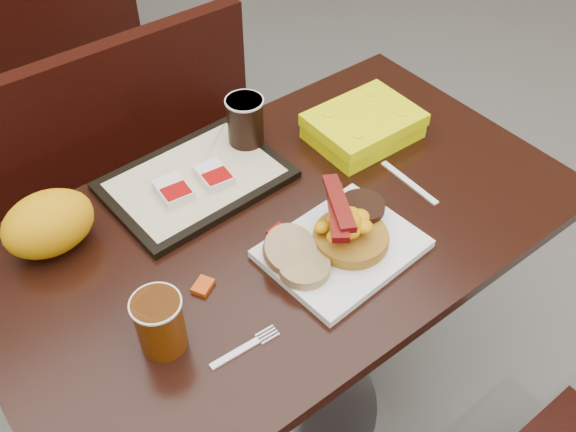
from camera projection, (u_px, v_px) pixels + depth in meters
floor at (285, 405)px, 1.82m from camera, size 6.00×7.00×0.01m
table_near at (284, 329)px, 1.56m from camera, size 1.20×0.70×0.75m
bench_near_n at (145, 182)px, 1.96m from camera, size 1.00×0.46×0.72m
bench_far_s at (3, 27)px, 2.63m from camera, size 1.00×0.46×0.72m
platter at (342, 249)px, 1.23m from camera, size 0.30×0.24×0.02m
pancake_stack at (351, 236)px, 1.22m from camera, size 0.17×0.17×0.03m
sausage_patty at (362, 207)px, 1.24m from camera, size 0.11×0.11×0.01m
scrambled_eggs at (348, 225)px, 1.18m from camera, size 0.10×0.09×0.05m
bacon_strips at (337, 210)px, 1.16m from camera, size 0.16×0.18×0.01m
muffin_bottom at (304, 267)px, 1.17m from camera, size 0.10×0.10×0.02m
muffin_top at (290, 250)px, 1.18m from camera, size 0.10×0.10×0.06m
coffee_cup_near at (160, 323)px, 1.05m from camera, size 0.09×0.09×0.11m
fork at (235, 353)px, 1.07m from camera, size 0.13×0.03×0.00m
knife at (409, 182)px, 1.37m from camera, size 0.02×0.16×0.00m
condiment_syrup at (203, 286)px, 1.17m from camera, size 0.05×0.05×0.01m
condiment_ketchup at (278, 231)px, 1.26m from camera, size 0.04×0.03×0.01m
tray at (196, 180)px, 1.37m from camera, size 0.38×0.28×0.02m
hashbrown_sleeve_left at (173, 190)px, 1.31m from camera, size 0.07×0.09×0.02m
hashbrown_sleeve_right at (214, 176)px, 1.35m from camera, size 0.07×0.09×0.02m
coffee_cup_far at (245, 121)px, 1.41m from camera, size 0.08×0.08×0.11m
clamshell at (363, 126)px, 1.46m from camera, size 0.24×0.18×0.06m
paper_bag at (48, 224)px, 1.20m from camera, size 0.20×0.17×0.12m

